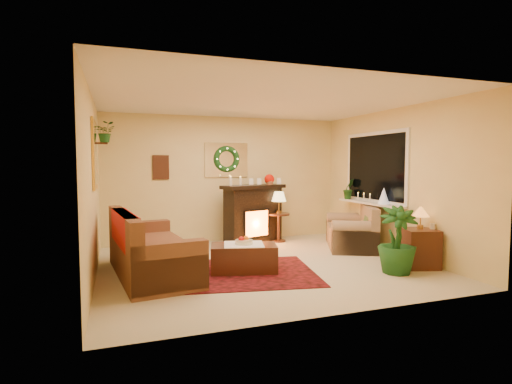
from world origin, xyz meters
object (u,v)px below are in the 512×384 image
object	(u,v)px
end_table_square	(419,250)
coffee_table	(244,258)
sofa	(153,246)
fireplace	(253,216)
side_table_round	(279,226)
loveseat	(351,226)

from	to	relation	value
end_table_square	coffee_table	xyz separation A→B (m)	(-2.67, 0.66, -0.06)
sofa	end_table_square	xyz separation A→B (m)	(3.98, -0.93, -0.16)
sofa	fireplace	world-z (taller)	fireplace
side_table_round	coffee_table	distance (m)	2.43
sofa	coffee_table	size ratio (longest dim) A/B	2.23
loveseat	fireplace	bearing A→B (deg)	170.41
fireplace	side_table_round	distance (m)	0.58
fireplace	end_table_square	bearing A→B (deg)	-75.30
sofa	fireplace	size ratio (longest dim) A/B	1.78
loveseat	end_table_square	world-z (taller)	loveseat
sofa	fireplace	distance (m)	2.82
end_table_square	coffee_table	bearing A→B (deg)	166.06
side_table_round	fireplace	bearing A→B (deg)	170.45
loveseat	coffee_table	xyz separation A→B (m)	(-2.47, -0.97, -0.21)
sofa	side_table_round	xyz separation A→B (m)	(2.69, 1.72, -0.11)
end_table_square	fireplace	bearing A→B (deg)	123.47
sofa	side_table_round	world-z (taller)	sofa
fireplace	coffee_table	bearing A→B (deg)	-131.30
fireplace	side_table_round	bearing A→B (deg)	-28.32
fireplace	end_table_square	distance (m)	3.30
sofa	coffee_table	world-z (taller)	sofa
sofa	fireplace	xyz separation A→B (m)	(2.16, 1.81, 0.12)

